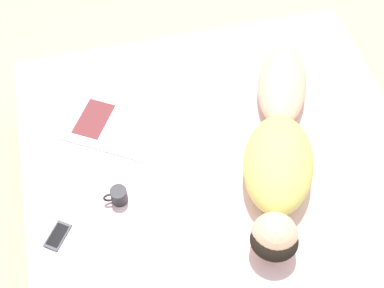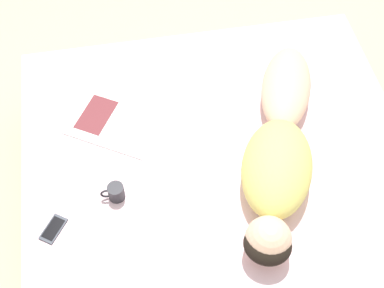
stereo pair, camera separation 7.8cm
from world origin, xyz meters
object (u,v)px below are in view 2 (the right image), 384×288
(coffee_mug, at_px, (116,192))
(cell_phone, at_px, (53,229))
(open_magazine, at_px, (115,121))
(person, at_px, (279,152))

(coffee_mug, bearing_deg, cell_phone, 21.54)
(open_magazine, bearing_deg, person, -176.26)
(coffee_mug, height_order, cell_phone, coffee_mug)
(coffee_mug, bearing_deg, open_magazine, -94.64)
(person, bearing_deg, coffee_mug, 24.49)
(person, height_order, open_magazine, person)
(person, bearing_deg, open_magazine, -6.68)
(open_magazine, height_order, coffee_mug, coffee_mug)
(coffee_mug, relative_size, cell_phone, 0.74)
(coffee_mug, distance_m, cell_phone, 0.32)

